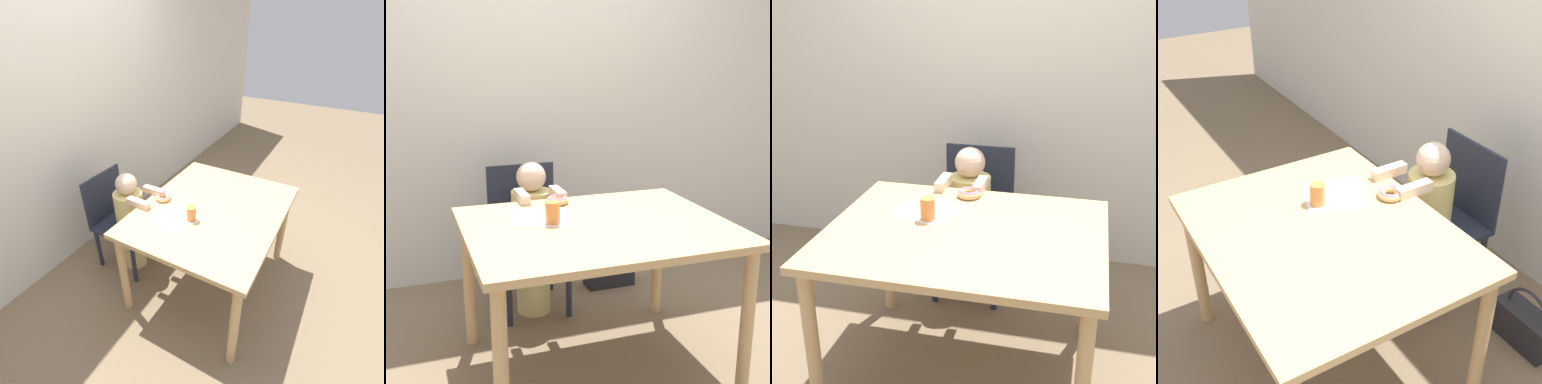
% 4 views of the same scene
% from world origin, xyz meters
% --- Properties ---
extents(ground_plane, '(12.00, 12.00, 0.00)m').
position_xyz_m(ground_plane, '(0.00, 0.00, 0.00)').
color(ground_plane, '#7A664C').
extents(wall_back, '(8.00, 0.05, 2.50)m').
position_xyz_m(wall_back, '(0.00, 1.31, 1.25)').
color(wall_back, silver).
rests_on(wall_back, ground_plane).
extents(dining_table, '(1.22, 0.98, 0.75)m').
position_xyz_m(dining_table, '(0.00, 0.00, 0.66)').
color(dining_table, tan).
rests_on(dining_table, ground_plane).
extents(chair, '(0.42, 0.45, 0.85)m').
position_xyz_m(chair, '(-0.14, 0.81, 0.44)').
color(chair, '#232838').
rests_on(chair, ground_plane).
extents(child_figure, '(0.25, 0.40, 0.92)m').
position_xyz_m(child_figure, '(-0.14, 0.68, 0.46)').
color(child_figure, '#E0D17F').
rests_on(child_figure, ground_plane).
extents(donut, '(0.12, 0.12, 0.04)m').
position_xyz_m(donut, '(-0.07, 0.38, 0.77)').
color(donut, '#DBB270').
rests_on(donut, dining_table).
extents(napkin, '(0.35, 0.35, 0.00)m').
position_xyz_m(napkin, '(-0.22, 0.17, 0.75)').
color(napkin, white).
rests_on(napkin, dining_table).
extents(handbag, '(0.32, 0.14, 0.32)m').
position_xyz_m(handbag, '(0.43, 0.87, 0.11)').
color(handbag, '#232328').
rests_on(handbag, ground_plane).
extents(cup, '(0.07, 0.07, 0.11)m').
position_xyz_m(cup, '(-0.19, 0.07, 0.80)').
color(cup, orange).
rests_on(cup, dining_table).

